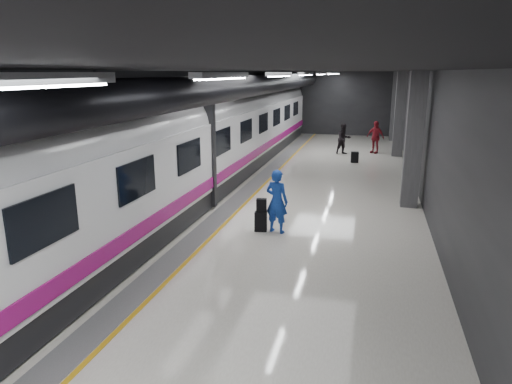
% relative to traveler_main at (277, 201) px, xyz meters
% --- Properties ---
extents(ground, '(40.00, 40.00, 0.00)m').
position_rel_traveler_main_xyz_m(ground, '(-0.71, 1.73, -0.92)').
color(ground, silver).
rests_on(ground, ground).
extents(platform_hall, '(10.02, 40.02, 4.51)m').
position_rel_traveler_main_xyz_m(platform_hall, '(-1.00, 2.69, 2.62)').
color(platform_hall, black).
rests_on(platform_hall, ground).
extents(train, '(3.05, 38.00, 4.05)m').
position_rel_traveler_main_xyz_m(train, '(-3.96, 1.73, 1.15)').
color(train, black).
rests_on(train, ground).
extents(traveler_main, '(0.76, 0.59, 1.83)m').
position_rel_traveler_main_xyz_m(traveler_main, '(0.00, 0.00, 0.00)').
color(traveler_main, blue).
rests_on(traveler_main, ground).
extents(suitcase_main, '(0.38, 0.27, 0.57)m').
position_rel_traveler_main_xyz_m(suitcase_main, '(-0.46, -0.03, -0.63)').
color(suitcase_main, black).
rests_on(suitcase_main, ground).
extents(shoulder_bag, '(0.31, 0.20, 0.39)m').
position_rel_traveler_main_xyz_m(shoulder_bag, '(-0.44, -0.02, -0.15)').
color(shoulder_bag, black).
rests_on(shoulder_bag, suitcase_main).
extents(traveler_far_a, '(1.06, 1.00, 1.72)m').
position_rel_traveler_main_xyz_m(traveler_far_a, '(0.94, 13.53, -0.05)').
color(traveler_far_a, black).
rests_on(traveler_far_a, ground).
extents(traveler_far_b, '(1.14, 0.90, 1.81)m').
position_rel_traveler_main_xyz_m(traveler_far_b, '(2.64, 14.34, -0.01)').
color(traveler_far_b, maroon).
rests_on(traveler_far_b, ground).
extents(suitcase_far, '(0.40, 0.29, 0.55)m').
position_rel_traveler_main_xyz_m(suitcase_far, '(1.68, 11.18, -0.64)').
color(suitcase_far, black).
rests_on(suitcase_far, ground).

